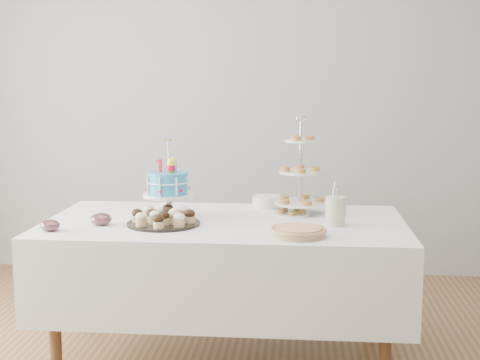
# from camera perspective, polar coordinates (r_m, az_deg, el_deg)

# --- Properties ---
(walls) EXTENTS (5.04, 4.04, 2.70)m
(walls) POSITION_cam_1_polar(r_m,az_deg,el_deg) (3.21, -1.96, 5.55)
(walls) COLOR #939698
(walls) RESTS_ON floor
(table) EXTENTS (1.92, 1.02, 0.77)m
(table) POSITION_cam_1_polar(r_m,az_deg,el_deg) (3.64, -1.31, -6.99)
(table) COLOR silver
(table) RESTS_ON floor
(birthday_cake) EXTENTS (0.28, 0.28, 0.43)m
(birthday_cake) POSITION_cam_1_polar(r_m,az_deg,el_deg) (3.68, -6.14, -1.39)
(birthday_cake) COLOR white
(birthday_cake) RESTS_ON table
(cupcake_tray) EXTENTS (0.38, 0.38, 0.09)m
(cupcake_tray) POSITION_cam_1_polar(r_m,az_deg,el_deg) (3.50, -6.55, -3.13)
(cupcake_tray) COLOR black
(cupcake_tray) RESTS_ON table
(pie) EXTENTS (0.28, 0.28, 0.04)m
(pie) POSITION_cam_1_polar(r_m,az_deg,el_deg) (3.24, 5.01, -4.37)
(pie) COLOR tan
(pie) RESTS_ON table
(tiered_stand) EXTENTS (0.29, 0.29, 0.56)m
(tiered_stand) POSITION_cam_1_polar(r_m,az_deg,el_deg) (3.75, 5.17, 0.63)
(tiered_stand) COLOR silver
(tiered_stand) RESTS_ON table
(plate_stack) EXTENTS (0.17, 0.17, 0.07)m
(plate_stack) POSITION_cam_1_polar(r_m,az_deg,el_deg) (3.95, 2.35, -1.86)
(plate_stack) COLOR white
(plate_stack) RESTS_ON table
(pastry_plate) EXTENTS (0.21, 0.21, 0.03)m
(pastry_plate) POSITION_cam_1_polar(r_m,az_deg,el_deg) (3.75, 4.41, -2.77)
(pastry_plate) COLOR white
(pastry_plate) RESTS_ON table
(jam_bowl_a) EXTENTS (0.10, 0.10, 0.06)m
(jam_bowl_a) POSITION_cam_1_polar(r_m,az_deg,el_deg) (3.47, -15.89, -3.76)
(jam_bowl_a) COLOR silver
(jam_bowl_a) RESTS_ON table
(jam_bowl_b) EXTENTS (0.11, 0.11, 0.07)m
(jam_bowl_b) POSITION_cam_1_polar(r_m,az_deg,el_deg) (3.55, -11.77, -3.30)
(jam_bowl_b) COLOR silver
(jam_bowl_b) RESTS_ON table
(utensil_pitcher) EXTENTS (0.11, 0.10, 0.23)m
(utensil_pitcher) POSITION_cam_1_polar(r_m,az_deg,el_deg) (3.49, 8.14, -2.55)
(utensil_pitcher) COLOR #EDE8CD
(utensil_pitcher) RESTS_ON table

